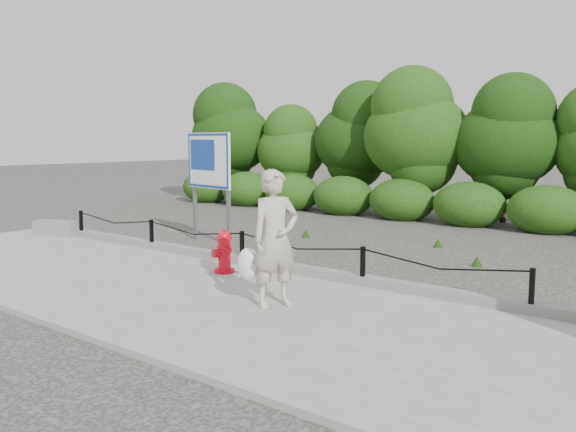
% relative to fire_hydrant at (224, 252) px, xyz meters
% --- Properties ---
extents(ground, '(90.00, 90.00, 0.00)m').
position_rel_fire_hydrant_xyz_m(ground, '(-0.21, 0.67, -0.43)').
color(ground, '#2D2B28').
rests_on(ground, ground).
extents(sidewalk, '(14.00, 4.00, 0.08)m').
position_rel_fire_hydrant_xyz_m(sidewalk, '(-0.21, -1.33, -0.39)').
color(sidewalk, gray).
rests_on(sidewalk, ground).
extents(curb, '(14.00, 0.22, 0.14)m').
position_rel_fire_hydrant_xyz_m(curb, '(-0.21, 0.72, -0.28)').
color(curb, slate).
rests_on(curb, sidewalk).
extents(chain_barrier, '(10.06, 0.06, 0.60)m').
position_rel_fire_hydrant_xyz_m(chain_barrier, '(-0.21, 0.67, 0.03)').
color(chain_barrier, black).
rests_on(chain_barrier, sidewalk).
extents(treeline, '(20.49, 3.72, 5.05)m').
position_rel_fire_hydrant_xyz_m(treeline, '(0.90, 9.56, 2.14)').
color(treeline, black).
rests_on(treeline, ground).
extents(fire_hydrant, '(0.43, 0.44, 0.73)m').
position_rel_fire_hydrant_xyz_m(fire_hydrant, '(0.00, 0.00, 0.00)').
color(fire_hydrant, red).
rests_on(fire_hydrant, sidewalk).
extents(pedestrian, '(0.85, 0.79, 1.83)m').
position_rel_fire_hydrant_xyz_m(pedestrian, '(1.97, -1.06, 0.54)').
color(pedestrian, '#B3AA99').
rests_on(pedestrian, sidewalk).
extents(concrete_block, '(1.11, 0.67, 0.34)m').
position_rel_fire_hydrant_xyz_m(concrete_block, '(-5.86, 0.42, -0.18)').
color(concrete_block, slate).
rests_on(concrete_block, sidewalk).
extents(advertising_sign, '(1.51, 0.34, 2.44)m').
position_rel_fire_hydrant_xyz_m(advertising_sign, '(-2.65, 2.25, 1.29)').
color(advertising_sign, slate).
rests_on(advertising_sign, ground).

